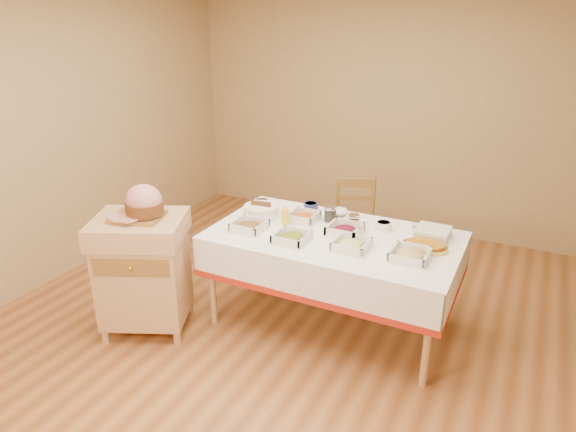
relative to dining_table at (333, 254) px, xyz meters
The scene contains 22 objects.
room_shell 0.82m from the dining_table, 135.00° to the right, with size 5.00×5.00×5.00m.
dining_table is the anchor object (origin of this frame).
butcher_cart 1.42m from the dining_table, 150.92° to the right, with size 0.81×0.76×0.92m.
dining_chair 0.97m from the dining_table, 99.61° to the left, with size 0.50×0.49×0.87m.
ham_on_board 1.44m from the dining_table, 151.24° to the right, with size 0.38×0.36×0.25m.
serving_dish_a 0.67m from the dining_table, 161.70° to the right, with size 0.24×0.23×0.10m.
serving_dish_b 0.39m from the dining_table, 133.37° to the right, with size 0.23×0.23×0.09m.
serving_dish_c 0.32m from the dining_table, 40.71° to the right, with size 0.23×0.23×0.10m.
serving_dish_d 0.65m from the dining_table, 13.31° to the right, with size 0.25×0.25×0.09m.
serving_dish_e 0.40m from the dining_table, 154.75° to the left, with size 0.22×0.21×0.10m.
serving_dish_f 0.21m from the dining_table, 31.94° to the left, with size 0.25×0.24×0.11m.
small_bowl_left 0.84m from the dining_table, 160.19° to the left, with size 0.13×0.13×0.06m.
small_bowl_mid 0.60m from the dining_table, 131.98° to the left, with size 0.12×0.12×0.05m.
small_bowl_right 0.44m from the dining_table, 41.41° to the left, with size 0.12×0.12×0.06m.
bowl_white_imported 0.45m from the dining_table, 108.69° to the left, with size 0.16×0.16×0.04m, color silver.
bowl_small_imported 0.68m from the dining_table, 26.48° to the left, with size 0.17×0.17×0.05m, color silver.
preserve_jar_left 0.34m from the dining_table, 118.39° to the left, with size 0.10×0.10×0.13m.
preserve_jar_right 0.30m from the dining_table, 66.40° to the left, with size 0.08×0.08×0.11m.
mustard_bottle 0.46m from the dining_table, behind, with size 0.06×0.06×0.18m.
bread_basket 0.69m from the dining_table, behind, with size 0.27×0.27×0.12m.
plate_stack 0.74m from the dining_table, 22.86° to the left, with size 0.23×0.23×0.07m.
brass_platter 0.68m from the dining_table, ahead, with size 0.31×0.23×0.04m.
Camera 1 is at (1.55, -2.96, 2.29)m, focal length 32.00 mm.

